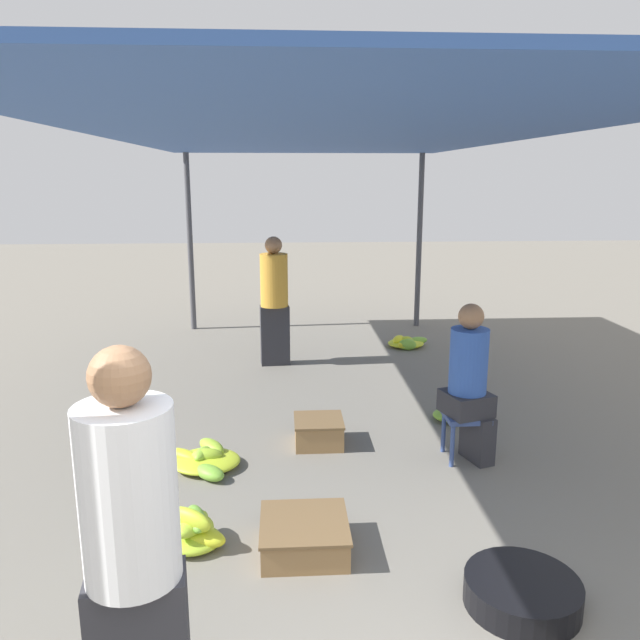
{
  "coord_description": "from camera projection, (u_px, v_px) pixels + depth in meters",
  "views": [
    {
      "loc": [
        -0.35,
        -1.63,
        2.25
      ],
      "look_at": [
        0.0,
        4.18,
        0.9
      ],
      "focal_mm": 35.0,
      "sensor_mm": 36.0,
      "label": 1
    }
  ],
  "objects": [
    {
      "name": "canopy_post_back_left",
      "position": [
        190.0,
        243.0,
        9.12
      ],
      "size": [
        0.08,
        0.08,
        2.58
      ],
      "primitive_type": "cylinder",
      "color": "#4C4C51",
      "rests_on": "ground"
    },
    {
      "name": "banana_pile_right_1",
      "position": [
        407.0,
        343.0,
        8.37
      ],
      "size": [
        0.57,
        0.45,
        0.16
      ],
      "color": "#BCD02A",
      "rests_on": "ground"
    },
    {
      "name": "crate_mid",
      "position": [
        319.0,
        431.0,
        5.34
      ],
      "size": [
        0.42,
        0.42,
        0.23
      ],
      "color": "olive",
      "rests_on": "ground"
    },
    {
      "name": "stool",
      "position": [
        465.0,
        422.0,
        5.02
      ],
      "size": [
        0.34,
        0.34,
        0.39
      ],
      "color": "#384C84",
      "rests_on": "ground"
    },
    {
      "name": "canopy_post_back_right",
      "position": [
        419.0,
        242.0,
        9.32
      ],
      "size": [
        0.08,
        0.08,
        2.58
      ],
      "primitive_type": "cylinder",
      "color": "#4C4C51",
      "rests_on": "ground"
    },
    {
      "name": "banana_pile_left_1",
      "position": [
        205.0,
        459.0,
        4.92
      ],
      "size": [
        0.62,
        0.68,
        0.16
      ],
      "color": "#96C031",
      "rests_on": "ground"
    },
    {
      "name": "shopper_walking_mid",
      "position": [
        274.0,
        299.0,
        7.47
      ],
      "size": [
        0.36,
        0.36,
        1.56
      ],
      "color": "#2D2D33",
      "rests_on": "ground"
    },
    {
      "name": "crate_near",
      "position": [
        304.0,
        536.0,
        3.82
      ],
      "size": [
        0.54,
        0.54,
        0.2
      ],
      "color": "olive",
      "rests_on": "ground"
    },
    {
      "name": "vendor_seated",
      "position": [
        470.0,
        381.0,
        4.93
      ],
      "size": [
        0.43,
        0.43,
        1.29
      ],
      "color": "#2D2D33",
      "rests_on": "ground"
    },
    {
      "name": "vendor_foreground",
      "position": [
        133.0,
        554.0,
        2.32
      ],
      "size": [
        0.4,
        0.4,
        1.68
      ],
      "color": "#2D2D33",
      "rests_on": "ground"
    },
    {
      "name": "basin_black",
      "position": [
        522.0,
        592.0,
        3.33
      ],
      "size": [
        0.62,
        0.62,
        0.15
      ],
      "color": "black",
      "rests_on": "ground"
    },
    {
      "name": "banana_pile_left_0",
      "position": [
        194.0,
        530.0,
        3.86
      ],
      "size": [
        0.43,
        0.37,
        0.27
      ],
      "color": "#A8C82E",
      "rests_on": "ground"
    },
    {
      "name": "canopy_tarp",
      "position": [
        322.0,
        135.0,
        5.37
      ],
      "size": [
        3.8,
        7.71,
        0.04
      ],
      "primitive_type": "cube",
      "color": "#33569E",
      "rests_on": "canopy_post_front_left"
    },
    {
      "name": "banana_pile_right_0",
      "position": [
        457.0,
        411.0,
        5.86
      ],
      "size": [
        0.51,
        0.36,
        0.24
      ],
      "color": "yellow",
      "rests_on": "ground"
    }
  ]
}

